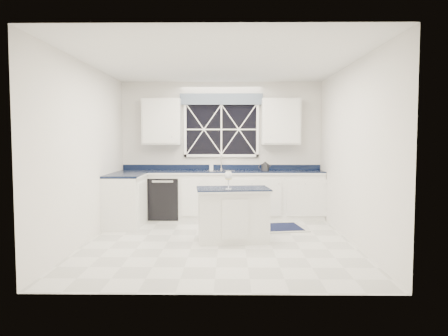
{
  "coord_description": "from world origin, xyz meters",
  "views": [
    {
      "loc": [
        0.16,
        -6.56,
        1.59
      ],
      "look_at": [
        0.08,
        0.4,
        1.1
      ],
      "focal_mm": 35.0,
      "sensor_mm": 36.0,
      "label": 1
    }
  ],
  "objects_px": {
    "kettle": "(265,166)",
    "wine_glass": "(228,176)",
    "island": "(233,214)",
    "soap_bottle": "(211,166)",
    "faucet": "(221,162)",
    "dishwasher": "(165,197)"
  },
  "relations": [
    {
      "from": "kettle",
      "to": "faucet",
      "type": "bearing_deg",
      "value": 164.75
    },
    {
      "from": "dishwasher",
      "to": "wine_glass",
      "type": "height_order",
      "value": "wine_glass"
    },
    {
      "from": "island",
      "to": "soap_bottle",
      "type": "height_order",
      "value": "soap_bottle"
    },
    {
      "from": "faucet",
      "to": "island",
      "type": "relative_size",
      "value": 0.26
    },
    {
      "from": "kettle",
      "to": "soap_bottle",
      "type": "height_order",
      "value": "kettle"
    },
    {
      "from": "island",
      "to": "wine_glass",
      "type": "distance_m",
      "value": 0.62
    },
    {
      "from": "island",
      "to": "soap_bottle",
      "type": "relative_size",
      "value": 7.05
    },
    {
      "from": "island",
      "to": "soap_bottle",
      "type": "distance_m",
      "value": 2.19
    },
    {
      "from": "island",
      "to": "kettle",
      "type": "height_order",
      "value": "kettle"
    },
    {
      "from": "dishwasher",
      "to": "faucet",
      "type": "xyz_separation_m",
      "value": [
        1.1,
        0.19,
        0.69
      ]
    },
    {
      "from": "wine_glass",
      "to": "island",
      "type": "bearing_deg",
      "value": 65.83
    },
    {
      "from": "faucet",
      "to": "kettle",
      "type": "distance_m",
      "value": 0.88
    },
    {
      "from": "kettle",
      "to": "wine_glass",
      "type": "distance_m",
      "value": 2.2
    },
    {
      "from": "faucet",
      "to": "kettle",
      "type": "height_order",
      "value": "faucet"
    },
    {
      "from": "faucet",
      "to": "dishwasher",
      "type": "bearing_deg",
      "value": -169.98
    },
    {
      "from": "soap_bottle",
      "to": "wine_glass",
      "type": "bearing_deg",
      "value": -81.1
    },
    {
      "from": "faucet",
      "to": "soap_bottle",
      "type": "xyz_separation_m",
      "value": [
        -0.2,
        -0.02,
        -0.08
      ]
    },
    {
      "from": "dishwasher",
      "to": "soap_bottle",
      "type": "bearing_deg",
      "value": 10.94
    },
    {
      "from": "soap_bottle",
      "to": "faucet",
      "type": "bearing_deg",
      "value": 5.84
    },
    {
      "from": "faucet",
      "to": "soap_bottle",
      "type": "relative_size",
      "value": 1.84
    },
    {
      "from": "island",
      "to": "wine_glass",
      "type": "xyz_separation_m",
      "value": [
        -0.07,
        -0.15,
        0.6
      ]
    },
    {
      "from": "wine_glass",
      "to": "dishwasher",
      "type": "bearing_deg",
      "value": 121.44
    }
  ]
}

